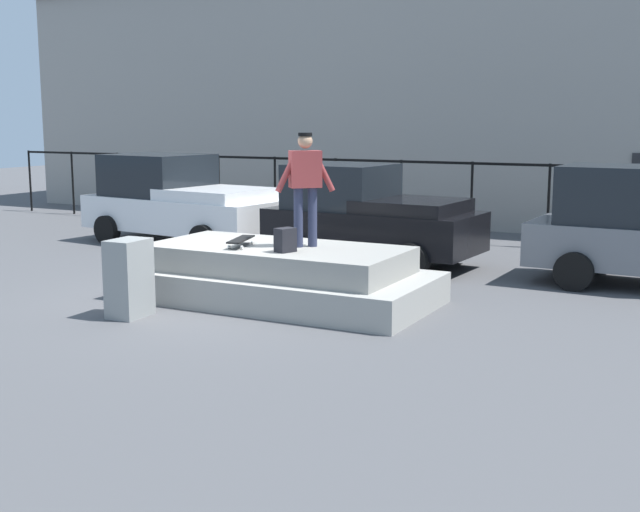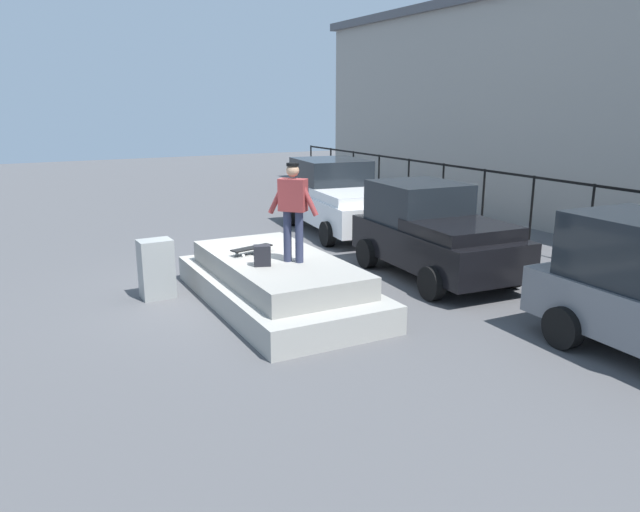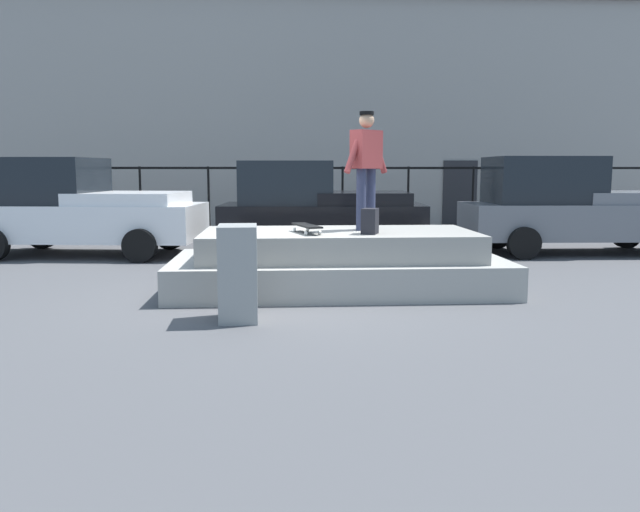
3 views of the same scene
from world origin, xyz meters
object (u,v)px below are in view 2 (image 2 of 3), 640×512
Objects in this scene: utility_box at (156,269)px; car_white_pickup_near at (339,197)px; skateboarder at (293,205)px; car_black_pickup_mid at (432,232)px; skateboard at (252,248)px; backpack at (262,256)px.

car_white_pickup_near is at bearing 119.45° from utility_box.
car_black_pickup_mid is (-0.54, 3.45, -0.92)m from skateboarder.
utility_box is at bearing -131.26° from skateboarder.
utility_box reaches higher than skateboard.
car_black_pickup_mid is (0.35, 3.88, -0.02)m from skateboard.
skateboard is at bearing -95.12° from car_black_pickup_mid.
skateboarder is 3.61m from car_black_pickup_mid.
car_black_pickup_mid is 3.72× the size of utility_box.
car_white_pickup_near reaches higher than car_black_pickup_mid.
skateboard is 0.18× the size of car_white_pickup_near.
skateboarder reaches higher than utility_box.
skateboard is 6.30m from car_white_pickup_near.
car_black_pickup_mid is at bearing -6.18° from car_white_pickup_near.
skateboarder is 0.42× the size of car_black_pickup_mid.
car_black_pickup_mid is 5.59m from utility_box.
skateboarder is at bearing -81.13° from car_black_pickup_mid.
skateboarder is 1.01m from backpack.
skateboarder is 2.95m from utility_box.
car_black_pickup_mid is at bearing 84.88° from skateboard.
skateboarder reaches higher than skateboard.
skateboarder reaches higher than backpack.
skateboard is at bearing 59.29° from utility_box.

